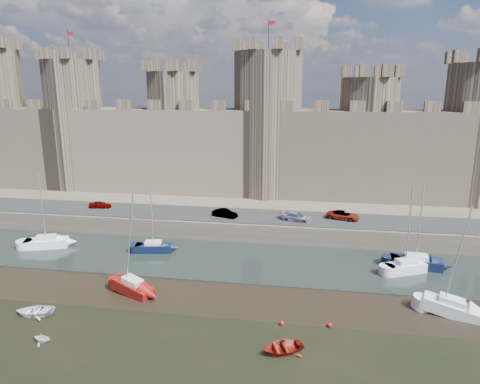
{
  "coord_description": "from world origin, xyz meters",
  "views": [
    {
      "loc": [
        8.92,
        -22.68,
        20.15
      ],
      "look_at": [
        1.67,
        22.0,
        8.95
      ],
      "focal_mm": 32.0,
      "sensor_mm": 36.0,
      "label": 1
    }
  ],
  "objects": [
    {
      "name": "dinghy_6",
      "position": [
        -15.07,
        8.84,
        0.37
      ],
      "size": [
        3.7,
        2.76,
        0.73
      ],
      "primitive_type": "imported",
      "rotation": [
        1.57,
        0.0,
        4.78
      ],
      "color": "white",
      "rests_on": "ground"
    },
    {
      "name": "road",
      "position": [
        0.0,
        34.0,
        2.55
      ],
      "size": [
        160.0,
        7.0,
        0.1
      ],
      "primitive_type": "cube",
      "color": "black",
      "rests_on": "quay"
    },
    {
      "name": "car_3",
      "position": [
        13.86,
        34.46,
        3.11
      ],
      "size": [
        4.77,
        3.2,
        1.22
      ],
      "primitive_type": "imported",
      "rotation": [
        0.0,
        0.0,
        1.28
      ],
      "color": "gray",
      "rests_on": "quay"
    },
    {
      "name": "sailboat_3",
      "position": [
        21.47,
        25.29,
        0.75
      ],
      "size": [
        5.68,
        2.7,
        9.61
      ],
      "rotation": [
        0.0,
        0.0,
        -0.11
      ],
      "color": "black",
      "rests_on": "ground"
    },
    {
      "name": "sailboat_5",
      "position": [
        22.2,
        15.0,
        0.75
      ],
      "size": [
        5.15,
        3.27,
        10.37
      ],
      "rotation": [
        0.0,
        0.0,
        -0.32
      ],
      "color": "silver",
      "rests_on": "ground"
    },
    {
      "name": "car_1",
      "position": [
        -2.23,
        32.9,
        3.09
      ],
      "size": [
        3.78,
        2.36,
        1.18
      ],
      "primitive_type": "imported",
      "rotation": [
        0.0,
        0.0,
        1.23
      ],
      "color": "gray",
      "rests_on": "quay"
    },
    {
      "name": "car_0",
      "position": [
        -21.45,
        34.43,
        3.05
      ],
      "size": [
        3.33,
        1.64,
        1.09
      ],
      "primitive_type": "imported",
      "rotation": [
        0.0,
        0.0,
        1.68
      ],
      "color": "gray",
      "rests_on": "quay"
    },
    {
      "name": "sailboat_0",
      "position": [
        -23.89,
        24.27,
        0.77
      ],
      "size": [
        5.63,
        3.65,
        9.82
      ],
      "rotation": [
        0.0,
        0.0,
        0.34
      ],
      "color": "white",
      "rests_on": "ground"
    },
    {
      "name": "buoy_3",
      "position": [
        11.26,
        11.06,
        0.21
      ],
      "size": [
        0.42,
        0.42,
        0.42
      ],
      "primitive_type": "sphere",
      "color": "red",
      "rests_on": "ground"
    },
    {
      "name": "castle",
      "position": [
        -0.64,
        48.0,
        11.67
      ],
      "size": [
        108.5,
        11.0,
        29.0
      ],
      "color": "#42382B",
      "rests_on": "quay"
    },
    {
      "name": "car_2",
      "position": [
        7.6,
        32.82,
        3.09
      ],
      "size": [
        4.35,
        2.64,
        1.18
      ],
      "primitive_type": "imported",
      "rotation": [
        0.0,
        0.0,
        1.31
      ],
      "color": "gray",
      "rests_on": "quay"
    },
    {
      "name": "dinghy_3",
      "position": [
        -11.78,
        5.0,
        0.39
      ],
      "size": [
        1.58,
        1.39,
        0.78
      ],
      "primitive_type": "imported",
      "rotation": [
        1.57,
        0.0,
        1.5
      ],
      "color": "white",
      "rests_on": "ground"
    },
    {
      "name": "buoy_1",
      "position": [
        7.18,
        10.71,
        0.19
      ],
      "size": [
        0.38,
        0.38,
        0.38
      ],
      "primitive_type": "sphere",
      "color": "red",
      "rests_on": "ground"
    },
    {
      "name": "sailboat_2",
      "position": [
        19.94,
        23.6,
        0.79
      ],
      "size": [
        4.84,
        3.45,
        9.75
      ],
      "rotation": [
        0.0,
        0.0,
        0.42
      ],
      "color": "silver",
      "rests_on": "ground"
    },
    {
      "name": "water_channel",
      "position": [
        0.0,
        24.0,
        0.04
      ],
      "size": [
        160.0,
        12.0,
        0.08
      ],
      "primitive_type": "cube",
      "color": "black",
      "rests_on": "ground"
    },
    {
      "name": "sailboat_4",
      "position": [
        -7.91,
        14.18,
        0.76
      ],
      "size": [
        4.78,
        3.34,
        10.42
      ],
      "rotation": [
        0.0,
        0.0,
        -0.4
      ],
      "color": "maroon",
      "rests_on": "ground"
    },
    {
      "name": "quay",
      "position": [
        0.0,
        60.0,
        1.25
      ],
      "size": [
        160.0,
        60.0,
        2.5
      ],
      "primitive_type": "cube",
      "color": "#4C443A",
      "rests_on": "ground"
    },
    {
      "name": "sailboat_1",
      "position": [
        -9.77,
        25.02,
        0.73
      ],
      "size": [
        4.66,
        2.44,
        8.89
      ],
      "rotation": [
        0.0,
        0.0,
        0.17
      ],
      "color": "black",
      "rests_on": "ground"
    },
    {
      "name": "dinghy_4",
      "position": [
        7.48,
        6.8,
        0.35
      ],
      "size": [
        4.13,
        3.75,
        0.7
      ],
      "primitive_type": "imported",
      "rotation": [
        1.57,
        0.0,
        5.21
      ],
      "color": "maroon",
      "rests_on": "ground"
    }
  ]
}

